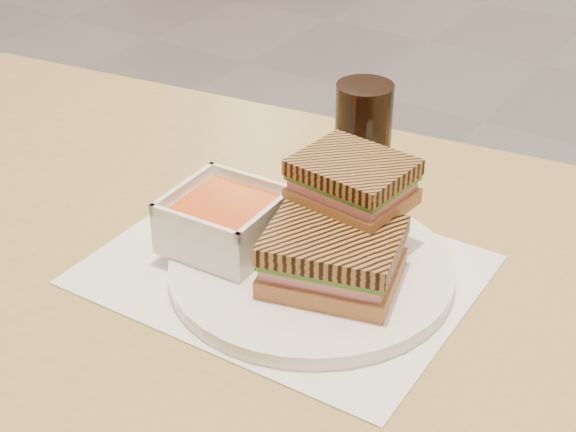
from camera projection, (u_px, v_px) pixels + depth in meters
The scene contains 7 objects.
main_table at pixel (221, 327), 0.98m from camera, with size 1.28×0.86×0.75m.
tray_liner at pixel (284, 270), 0.88m from camera, with size 0.38×0.30×0.00m.
plate at pixel (311, 270), 0.86m from camera, with size 0.29×0.29×0.02m.
soup_bowl at pixel (225, 223), 0.88m from camera, with size 0.11×0.11×0.06m.
panini_lower at pixel (333, 257), 0.82m from camera, with size 0.15×0.13×0.06m.
panini_upper at pixel (353, 182), 0.85m from camera, with size 0.12×0.10×0.05m.
cola_glass at pixel (363, 141), 0.98m from camera, with size 0.06×0.06×0.14m.
Camera 1 is at (0.40, -2.60, 1.26)m, focal length 53.43 mm.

